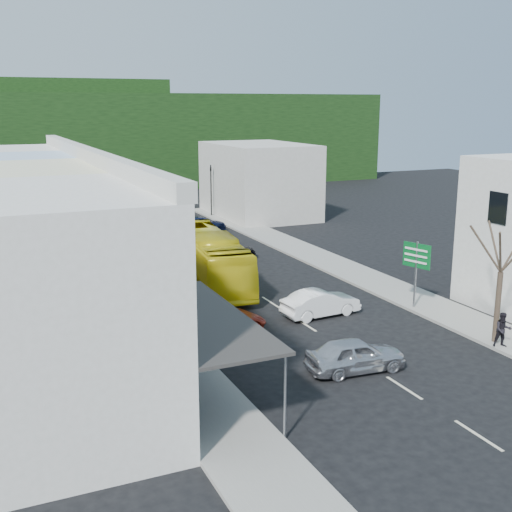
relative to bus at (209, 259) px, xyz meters
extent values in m
plane|color=black|center=(1.83, -8.86, -1.55)|extent=(120.00, 120.00, 0.00)
cube|color=gray|center=(-5.67, 1.14, -1.48)|extent=(3.00, 52.00, 0.15)
cube|color=gray|center=(9.33, 1.14, -1.48)|extent=(3.00, 52.00, 0.15)
cube|color=silver|center=(-10.67, -14.36, 2.45)|extent=(7.00, 9.00, 8.00)
cube|color=#570E0E|center=(-6.57, -14.36, 1.50)|extent=(1.30, 7.65, 0.08)
cube|color=beige|center=(-10.67, -5.86, 2.45)|extent=(7.00, 8.00, 8.00)
cube|color=#B0241C|center=(-6.57, -5.86, 1.50)|extent=(1.30, 6.80, 0.08)
cube|color=#A4BFDA|center=(-10.67, 1.14, 2.45)|extent=(7.00, 6.00, 8.00)
cube|color=#195926|center=(-6.57, 1.14, 1.50)|extent=(1.30, 5.10, 0.08)
cube|color=silver|center=(-10.67, 7.64, 2.45)|extent=(7.00, 7.00, 8.00)
cube|color=#570E0E|center=(-6.57, 7.64, 1.50)|extent=(1.30, 5.95, 0.08)
cube|color=#B7B2A8|center=(-10.17, 18.14, 1.45)|extent=(8.00, 10.00, 6.00)
cube|color=#B7B2A8|center=(12.83, 21.14, 1.95)|extent=(8.00, 12.00, 7.00)
cube|color=black|center=(1.83, 55.14, 4.45)|extent=(80.00, 24.00, 12.00)
cube|color=black|center=(-6.17, 61.14, 8.45)|extent=(40.00, 16.00, 8.00)
imported|color=yellow|center=(0.00, 0.00, 0.00)|extent=(3.88, 11.82, 3.10)
imported|color=silver|center=(0.98, -14.72, -0.85)|extent=(4.53, 2.13, 1.40)
imported|color=white|center=(3.19, -7.97, -0.85)|extent=(4.52, 2.12, 1.40)
imported|color=maroon|center=(-2.46, -8.40, -0.85)|extent=(4.75, 2.30, 1.40)
imported|color=black|center=(3.28, 5.44, -0.85)|extent=(4.64, 2.20, 1.40)
imported|color=black|center=(4.00, 10.19, -0.85)|extent=(4.60, 2.36, 1.40)
imported|color=black|center=(5.01, 15.73, -0.85)|extent=(4.66, 2.27, 1.40)
imported|color=black|center=(-5.99, -5.71, -0.55)|extent=(0.56, 0.69, 1.70)
imported|color=black|center=(8.22, -15.38, -0.55)|extent=(0.82, 0.69, 1.70)
camera|label=1|loc=(-12.72, -35.41, 9.11)|focal=45.00mm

